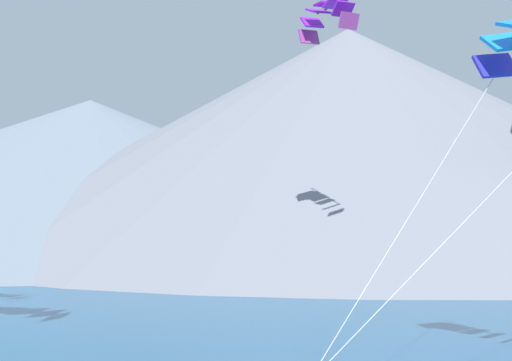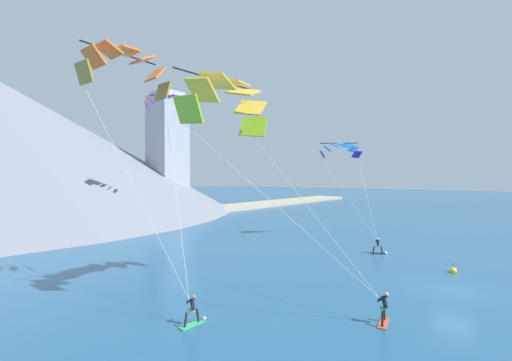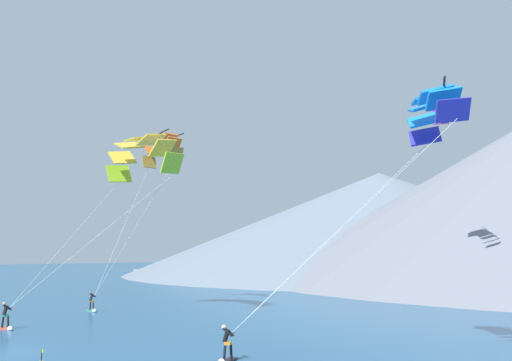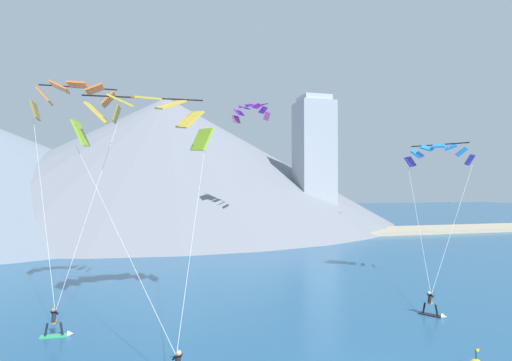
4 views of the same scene
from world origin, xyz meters
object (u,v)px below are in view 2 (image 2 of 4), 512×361
parafoil_kite_distant_high_outer (164,100)px  kitesurfer_mid_center (384,313)px  parafoil_kite_near_trail (340,149)px  race_marker_buoy (453,271)px  parafoil_kite_near_lead (127,66)px  parafoil_kite_mid_center (229,99)px  kitesurfer_near_lead (195,315)px  kitesurfer_near_trail (380,249)px

parafoil_kite_distant_high_outer → kitesurfer_mid_center: bearing=-108.5°
parafoil_kite_near_trail → race_marker_buoy: (-9.69, -14.14, -11.26)m
parafoil_kite_near_lead → parafoil_kite_mid_center: parafoil_kite_near_lead is taller
parafoil_kite_distant_high_outer → parafoil_kite_mid_center: bearing=-118.3°
parafoil_kite_mid_center → parafoil_kite_near_trail: bearing=7.2°
kitesurfer_near_lead → parafoil_kite_mid_center: bearing=21.2°
parafoil_kite_near_lead → parafoil_kite_near_trail: size_ratio=1.32×
kitesurfer_near_trail → parafoil_kite_mid_center: size_ratio=0.13×
kitesurfer_near_lead → race_marker_buoy: bearing=-25.3°
kitesurfer_mid_center → race_marker_buoy: (13.24, -1.39, -0.40)m
kitesurfer_mid_center → kitesurfer_near_trail: bearing=18.7°
kitesurfer_mid_center → race_marker_buoy: 13.31m
parafoil_kite_near_trail → parafoil_kite_mid_center: 24.85m
kitesurfer_near_lead → parafoil_kite_near_trail: 31.59m
parafoil_kite_near_trail → parafoil_kite_mid_center: bearing=-172.8°
kitesurfer_mid_center → parafoil_kite_mid_center: 15.80m
kitesurfer_mid_center → parafoil_kite_near_lead: bearing=114.9°
parafoil_kite_near_lead → parafoil_kite_distant_high_outer: 26.81m
kitesurfer_mid_center → kitesurfer_near_lead: bearing=128.8°
race_marker_buoy → parafoil_kite_near_trail: bearing=55.6°
kitesurfer_near_trail → parafoil_kite_near_trail: parafoil_kite_near_trail is taller
parafoil_kite_mid_center → kitesurfer_near_lead: bearing=-158.8°
parafoil_kite_mid_center → race_marker_buoy: (14.92, -11.02, -12.81)m
parafoil_kite_mid_center → parafoil_kite_distant_high_outer: bearing=61.7°
parafoil_kite_near_lead → parafoil_kite_distant_high_outer: parafoil_kite_distant_high_outer is taller
parafoil_kite_near_lead → kitesurfer_near_trail: bearing=-20.0°
parafoil_kite_distant_high_outer → parafoil_kite_near_trail: bearing=-60.9°
kitesurfer_near_lead → parafoil_kite_near_trail: bearing=9.5°
kitesurfer_near_trail → race_marker_buoy: size_ratio=1.66×
race_marker_buoy → kitesurfer_near_lead: bearing=154.7°
parafoil_kite_near_trail → parafoil_kite_distant_high_outer: bearing=119.1°
kitesurfer_near_trail → kitesurfer_near_lead: bearing=174.3°
kitesurfer_mid_center → race_marker_buoy: kitesurfer_mid_center is taller
parafoil_kite_distant_high_outer → kitesurfer_near_trail: bearing=-79.4°
parafoil_kite_distant_high_outer → race_marker_buoy: size_ratio=4.57×
kitesurfer_near_trail → race_marker_buoy: (-3.29, -6.97, -0.32)m
parafoil_kite_mid_center → parafoil_kite_near_lead: bearing=137.9°
race_marker_buoy → parafoil_kite_mid_center: bearing=143.6°
parafoil_kite_near_lead → parafoil_kite_distant_high_outer: (17.74, 19.75, 3.76)m
parafoil_kite_near_lead → parafoil_kite_near_trail: bearing=-2.4°
parafoil_kite_mid_center → kitesurfer_mid_center: bearing=-80.1°
kitesurfer_near_trail → parafoil_kite_mid_center: (-18.22, 4.05, 12.49)m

